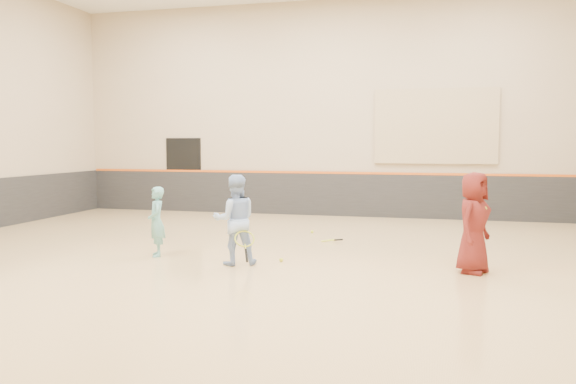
% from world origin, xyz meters
% --- Properties ---
extents(room, '(15.04, 12.04, 6.22)m').
position_xyz_m(room, '(0.00, 0.00, 0.81)').
color(room, tan).
rests_on(room, ground).
extents(wainscot_back, '(14.90, 0.04, 1.20)m').
position_xyz_m(wainscot_back, '(0.00, 5.97, 0.60)').
color(wainscot_back, '#232326').
rests_on(wainscot_back, floor).
extents(accent_stripe, '(14.90, 0.03, 0.06)m').
position_xyz_m(accent_stripe, '(0.00, 5.96, 1.22)').
color(accent_stripe, '#D85914').
rests_on(accent_stripe, wall_back).
extents(acoustic_panel, '(3.20, 0.08, 2.00)m').
position_xyz_m(acoustic_panel, '(2.80, 5.95, 2.50)').
color(acoustic_panel, tan).
rests_on(acoustic_panel, wall_back).
extents(doorway, '(1.10, 0.05, 2.20)m').
position_xyz_m(doorway, '(-4.50, 5.98, 1.10)').
color(doorway, black).
rests_on(doorway, floor).
extents(girl, '(0.49, 0.55, 1.27)m').
position_xyz_m(girl, '(-2.13, -0.41, 0.63)').
color(girl, '#66B0B2').
rests_on(girl, floor).
extents(instructor, '(0.91, 0.83, 1.53)m').
position_xyz_m(instructor, '(-0.51, -0.73, 0.76)').
color(instructor, '#9ABAEF').
rests_on(instructor, floor).
extents(young_man, '(0.79, 0.92, 1.60)m').
position_xyz_m(young_man, '(3.34, -0.39, 0.80)').
color(young_man, maroon).
rests_on(young_man, floor).
extents(held_racket, '(0.56, 0.56, 0.55)m').
position_xyz_m(held_racket, '(-0.26, -0.98, 0.49)').
color(held_racket, gold).
rests_on(held_racket, instructor).
extents(spare_racket, '(0.70, 0.70, 0.16)m').
position_xyz_m(spare_racket, '(0.62, 1.88, 0.08)').
color(spare_racket, '#B5C52B').
rests_on(spare_racket, floor).
extents(ball_under_racket, '(0.07, 0.07, 0.07)m').
position_xyz_m(ball_under_racket, '(0.19, -0.35, 0.03)').
color(ball_under_racket, yellow).
rests_on(ball_under_racket, floor).
extents(ball_in_hand, '(0.07, 0.07, 0.07)m').
position_xyz_m(ball_in_hand, '(3.50, -0.45, 1.03)').
color(ball_in_hand, '#B6D130').
rests_on(ball_in_hand, young_man).
extents(ball_beside_spare, '(0.07, 0.07, 0.07)m').
position_xyz_m(ball_beside_spare, '(0.09, 2.82, 0.03)').
color(ball_beside_spare, '#BACD2F').
rests_on(ball_beside_spare, floor).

